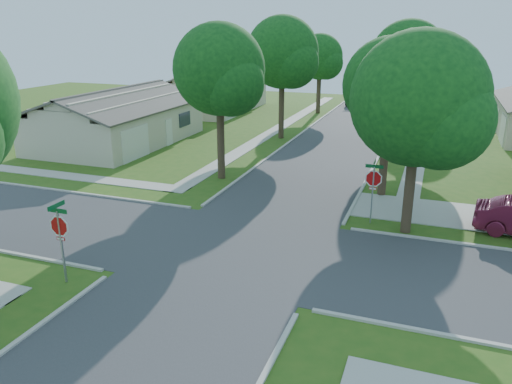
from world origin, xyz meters
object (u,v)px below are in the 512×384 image
Objects in this scene: tree_e_near at (391,89)px; tree_e_far at (418,56)px; stop_sign_ne at (373,181)px; tree_e_mid at (409,62)px; car_curb_west at (355,100)px; car_curb_east at (385,128)px; house_nw_near at (119,124)px; tree_w_far at (320,59)px; stop_sign_sw at (60,229)px; house_nw_far at (211,96)px; tree_ne_corner at (420,105)px; tree_w_near at (220,74)px; tree_w_mid at (283,56)px.

tree_e_far is (0.00, 25.00, 0.34)m from tree_e_near.
tree_e_mid is (0.06, 16.31, 4.22)m from stop_sign_ne.
stop_sign_ne reaches higher than car_curb_west.
car_curb_west is at bearing 112.44° from car_curb_east.
tree_e_mid is at bearing 16.15° from house_nw_near.
tree_e_mid is 1.15× the size of tree_w_far.
stop_sign_sw is 13.29m from stop_sign_ne.
stop_sign_ne is 5.62m from tree_e_near.
house_nw_near is 17.00m from house_nw_far.
house_nw_far is (-20.69, 27.30, -0.51)m from stop_sign_ne.
tree_ne_corner is at bearing -51.19° from house_nw_far.
car_curb_west is at bearing 102.80° from tree_ne_corner.
stop_sign_ne is 3.96m from tree_ne_corner.
tree_w_near is 18.23m from car_curb_east.
stop_sign_sw is at bearing -72.90° from house_nw_far.
tree_ne_corner reaches higher than car_curb_west.
tree_w_far is at bearing 125.90° from tree_e_mid.
tree_e_near reaches higher than stop_sign_sw.
stop_sign_sw is at bearing -90.07° from tree_w_far.
stop_sign_sw is at bearing -135.00° from stop_sign_ne.
tree_w_near is 1.12× the size of tree_w_far.
car_curb_east is (19.19, -7.47, -0.86)m from house_nw_far.
house_nw_far is 3.52× the size of car_curb_east.
stop_sign_sw is 0.37× the size of tree_w_far.
tree_w_mid is (0.00, 12.00, 0.37)m from tree_w_near.
tree_w_near reaches higher than house_nw_far.
tree_w_far is (-0.01, 13.00, -0.98)m from tree_w_mid.
tree_w_far is (0.05, 38.71, 3.48)m from stop_sign_sw.
tree_w_near reaches higher than tree_ne_corner.
stop_sign_ne is at bearing -60.20° from tree_w_mid.
tree_e_near is 12.02m from tree_e_mid.
tree_w_near reaches higher than car_curb_west.
tree_w_near reaches higher than car_curb_east.
tree_e_near is 0.96× the size of tree_ne_corner.
house_nw_near reaches higher than stop_sign_ne.
tree_e_near is at bearing 89.32° from stop_sign_ne.
tree_e_near is 2.14× the size of car_curb_east.
car_curb_east is (7.84, 3.52, -5.83)m from tree_w_mid.
house_nw_near is at bearing -120.82° from tree_w_far.
stop_sign_sw is 26.09m from tree_w_mid.
tree_w_far is (-9.35, 29.31, 3.48)m from stop_sign_ne.
tree_w_near is at bearing 85.32° from car_curb_west.
car_curb_west is at bearing 100.45° from stop_sign_ne.
tree_e_far is 16.05m from tree_w_mid.
tree_e_far is at bearing 42.50° from house_nw_near.
tree_w_near is at bearing -111.90° from car_curb_east.
stop_sign_sw is 38.86m from tree_w_far.
tree_w_near is at bearing 156.44° from tree_ne_corner.
tree_e_far is (0.05, 29.31, 3.95)m from stop_sign_ne.
tree_e_far is 0.64× the size of house_nw_near.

